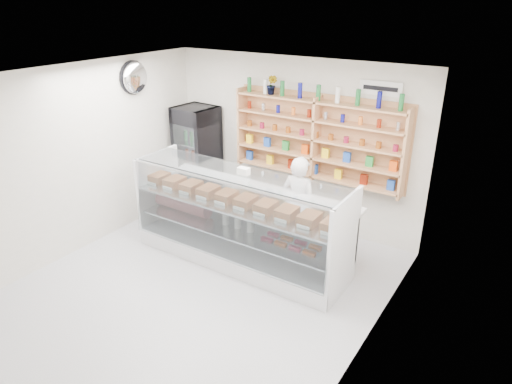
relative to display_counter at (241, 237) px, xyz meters
The scene contains 8 objects.
room 1.36m from the display_counter, 93.14° to the right, with size 5.00×5.00×5.00m.
display_counter is the anchor object (origin of this frame).
shop_worker 0.98m from the display_counter, 49.65° to the left, with size 0.56×0.37×1.54m, color silver.
drinks_cooler 2.24m from the display_counter, 146.06° to the left, with size 0.71×0.70×1.86m.
wall_shelving 1.93m from the display_counter, 72.58° to the left, with size 2.84×0.28×1.33m.
potted_plant 2.47m from the display_counter, 104.30° to the left, with size 0.17×0.14×0.31m, color #1E6626.
security_mirror 3.05m from the display_counter, behind, with size 0.15×0.50×0.50m, color silver.
wall_sign 2.93m from the display_counter, 49.23° to the left, with size 0.62×0.03×0.20m, color white.
Camera 1 is at (3.46, -3.93, 3.65)m, focal length 32.00 mm.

